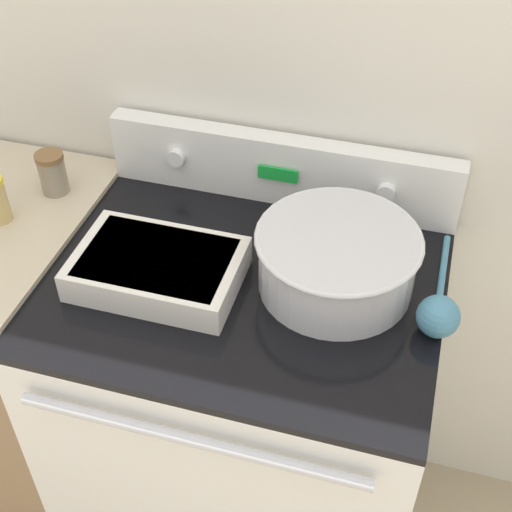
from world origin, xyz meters
TOP-DOWN VIEW (x-y plane):
  - kitchen_wall at (0.00, 0.67)m, footprint 8.00×0.05m
  - stove_range at (0.00, 0.32)m, footprint 0.80×0.66m
  - control_panel at (0.00, 0.61)m, footprint 0.80×0.07m
  - side_counter at (-0.67, 0.32)m, footprint 0.54×0.63m
  - mixing_bowl at (0.18, 0.36)m, footprint 0.32×0.32m
  - casserole_dish at (-0.17, 0.27)m, footprint 0.33×0.22m
  - ladle at (0.38, 0.30)m, footprint 0.08×0.32m
  - spice_jar_brown_cap at (-0.50, 0.47)m, footprint 0.06×0.06m

SIDE VIEW (x-z plane):
  - stove_range at x=0.00m, z-range 0.00..0.94m
  - side_counter at x=-0.67m, z-range 0.00..0.95m
  - casserole_dish at x=-0.17m, z-range 0.95..1.01m
  - ladle at x=0.38m, z-range 0.94..1.02m
  - spice_jar_brown_cap at x=-0.50m, z-range 0.95..1.05m
  - mixing_bowl at x=0.18m, z-range 0.95..1.08m
  - control_panel at x=0.00m, z-range 0.94..1.10m
  - kitchen_wall at x=0.00m, z-range 0.00..2.50m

